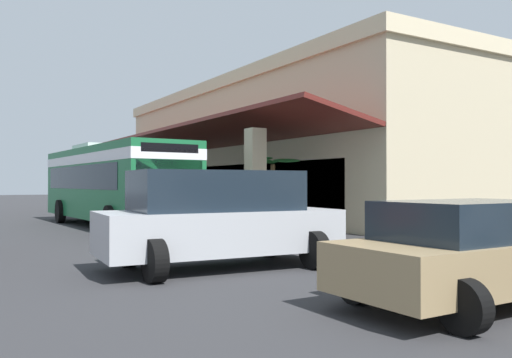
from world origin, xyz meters
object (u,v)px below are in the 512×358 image
parked_sedan_tan (476,251)px  parked_suv_silver (219,218)px  pedestrian (262,213)px  transit_bus (112,180)px  potted_palm (273,210)px

parked_sedan_tan → parked_suv_silver: bearing=-160.2°
parked_suv_silver → pedestrian: parked_suv_silver is taller
parked_suv_silver → pedestrian: size_ratio=2.87×
parked_sedan_tan → parked_suv_silver: (-4.73, -1.70, 0.27)m
pedestrian → transit_bus: bearing=-173.0°
potted_palm → parked_sedan_tan: bearing=-18.2°
parked_sedan_tan → pedestrian: pedestrian is taller
transit_bus → parked_suv_silver: size_ratio=2.30×
parked_suv_silver → potted_palm: 8.22m
parked_sedan_tan → potted_palm: 11.58m
transit_bus → pedestrian: transit_bus is taller
pedestrian → potted_palm: bearing=144.5°
transit_bus → parked_suv_silver: transit_bus is taller
parked_suv_silver → pedestrian: (-1.91, 2.20, -0.05)m
parked_suv_silver → potted_palm: size_ratio=1.83×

